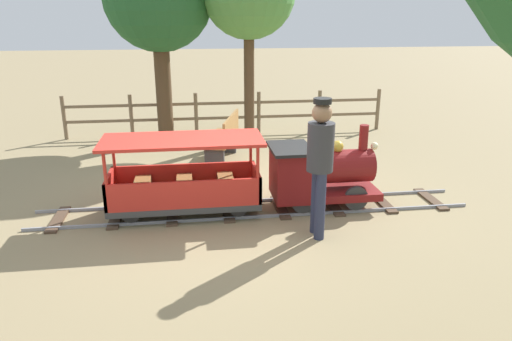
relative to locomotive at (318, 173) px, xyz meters
The scene contains 7 objects.
ground_plane 1.18m from the locomotive, 90.00° to the right, with size 60.00×60.00×0.00m, color #8C7A56.
track 0.97m from the locomotive, 90.00° to the right, with size 0.78×5.70×0.04m.
locomotive is the anchor object (origin of this frame).
passenger_car 1.75m from the locomotive, 90.00° to the right, with size 0.84×2.00×0.97m.
conductor_person 1.00m from the locomotive, 14.49° to the right, with size 0.30×0.30×1.62m.
park_bench 2.47m from the locomotive, 154.09° to the right, with size 1.36×0.73×0.82m.
fence_section 4.30m from the locomotive, 168.60° to the right, with size 0.08×6.78×0.90m.
Camera 1 is at (5.78, -0.55, 2.49)m, focal length 33.34 mm.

